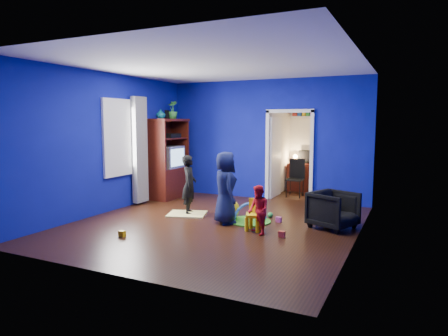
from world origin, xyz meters
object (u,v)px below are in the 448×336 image
at_px(toddler_red, 258,210).
at_px(folding_chair, 295,179).
at_px(crt_tv, 170,157).
at_px(tv_armoire, 168,159).
at_px(armchair, 333,210).
at_px(hopper_ball, 229,209).
at_px(child_navy, 225,188).
at_px(study_desk, 304,177).
at_px(child_black, 189,185).
at_px(play_mat, 250,221).
at_px(vase, 161,114).
at_px(kid_chair, 254,216).

xyz_separation_m(toddler_red, folding_chair, (-0.37, 3.59, 0.04)).
bearing_deg(crt_tv, tv_armoire, 180.00).
bearing_deg(folding_chair, armchair, -61.59).
bearing_deg(folding_chair, hopper_ball, -99.82).
bearing_deg(folding_chair, child_navy, -98.16).
distance_m(armchair, folding_chair, 3.01).
relative_size(crt_tv, study_desk, 0.80).
relative_size(child_black, crt_tv, 1.73).
relative_size(armchair, child_navy, 0.54).
bearing_deg(child_navy, play_mat, -91.94).
distance_m(crt_tv, study_desk, 3.74).
relative_size(tv_armoire, study_desk, 2.23).
height_order(child_navy, hopper_ball, child_navy).
bearing_deg(child_navy, toddler_red, -158.70).
bearing_deg(child_black, armchair, -112.21).
bearing_deg(study_desk, tv_armoire, -139.38).
distance_m(play_mat, folding_chair, 2.89).
bearing_deg(vase, study_desk, 43.95).
height_order(armchair, vase, vase).
height_order(armchair, child_black, child_black).
distance_m(child_navy, play_mat, 0.82).
xyz_separation_m(tv_armoire, kid_chair, (3.04, -1.93, -0.73)).
distance_m(child_black, folding_chair, 3.14).
xyz_separation_m(child_navy, hopper_ball, (-0.05, 0.25, -0.46)).
distance_m(child_navy, hopper_ball, 0.53).
bearing_deg(crt_tv, child_black, -44.82).
bearing_deg(play_mat, child_navy, -141.26).
distance_m(armchair, play_mat, 1.56).
relative_size(armchair, play_mat, 0.91).
xyz_separation_m(child_black, hopper_ball, (0.94, -0.12, -0.40)).
relative_size(toddler_red, crt_tv, 1.19).
bearing_deg(vase, child_black, -36.73).
distance_m(toddler_red, tv_armoire, 3.87).
height_order(child_navy, crt_tv, child_navy).
bearing_deg(child_black, kid_chair, -135.12).
distance_m(armchair, child_black, 2.89).
distance_m(child_black, toddler_red, 1.99).
distance_m(crt_tv, folding_chair, 3.19).
height_order(vase, kid_chair, vase).
bearing_deg(crt_tv, toddler_red, -34.14).
distance_m(tv_armoire, folding_chair, 3.22).
bearing_deg(crt_tv, kid_chair, -32.83).
bearing_deg(hopper_ball, child_black, 172.57).
height_order(tv_armoire, crt_tv, tv_armoire).
bearing_deg(toddler_red, tv_armoire, -169.38).
bearing_deg(tv_armoire, folding_chair, 27.35).
height_order(kid_chair, study_desk, study_desk).
bearing_deg(tv_armoire, vase, -90.00).
relative_size(vase, hopper_ball, 0.54).
relative_size(child_navy, tv_armoire, 0.69).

